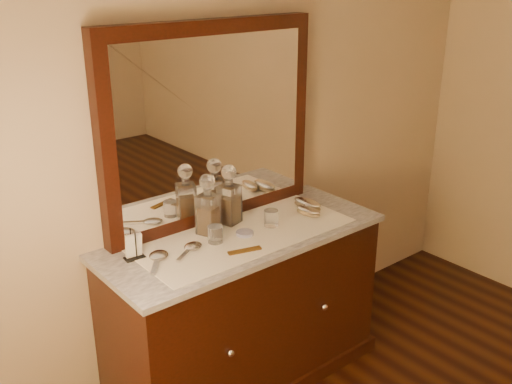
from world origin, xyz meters
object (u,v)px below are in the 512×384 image
Objects in this scene: decanter_left at (208,211)px; decanter_right at (229,201)px; comb at (245,251)px; napkin_rack at (134,247)px; brush_near at (308,211)px; brush_far at (307,204)px; hand_mirror_inner at (191,248)px; pin_dish at (245,233)px; dresser_cabinet at (244,311)px; mirror_frame at (211,125)px; hand_mirror_outer at (158,257)px.

decanter_right is at bearing 12.49° from decanter_left.
comb is 0.51× the size of decanter_right.
decanter_left is at bearing -167.51° from decanter_right.
napkin_rack is at bearing -179.73° from decanter_left.
brush_far reaches higher than brush_near.
decanter_right is 1.55× the size of hand_mirror_inner.
dresser_cabinet is at bearing 74.81° from pin_dish.
brush_far is (1.00, -0.08, -0.03)m from napkin_rack.
hand_mirror_inner is (-0.18, 0.17, 0.00)m from comb.
napkin_rack reaches higher than comb.
pin_dish is (-0.01, -0.26, -0.49)m from mirror_frame.
hand_mirror_outer is (-0.92, 0.00, -0.02)m from brush_far.
napkin_rack is 0.26m from hand_mirror_inner.
comb is 0.35m from decanter_right.
hand_mirror_outer reaches higher than comb.
decanter_right is at bearing 79.52° from pin_dish.
dresser_cabinet is 0.97m from mirror_frame.
hand_mirror_outer is (-0.46, 0.05, 0.00)m from pin_dish.
comb is (-0.12, -0.40, -0.49)m from mirror_frame.
decanter_left is 1.96× the size of brush_near.
decanter_left is at bearing 108.95° from comb.
dresser_cabinet is 0.74m from napkin_rack.
pin_dish is 0.43× the size of hand_mirror_inner.
napkin_rack is at bearing 168.74° from dresser_cabinet.
comb is at bearing -28.08° from hand_mirror_outer.
brush_near is 0.87m from hand_mirror_outer.
brush_near reaches higher than pin_dish.
mirror_frame reaches higher than decanter_left.
brush_near is at bearing -25.89° from decanter_right.
hand_mirror_inner reaches higher than comb.
decanter_right is 0.36m from hand_mirror_inner.
decanter_left is 0.56m from brush_near.
mirror_frame is 7.69× the size of brush_near.
decanter_left is (-0.12, 0.13, 0.11)m from pin_dish.
decanter_right reaches higher than pin_dish.
brush_far is 0.92m from hand_mirror_outer.
mirror_frame is at bearing 25.34° from hand_mirror_outer.
mirror_frame is at bearing 88.85° from pin_dish.
napkin_rack reaches higher than pin_dish.
dresser_cabinet is 0.54m from hand_mirror_inner.
decanter_right is at bearing 80.18° from dresser_cabinet.
hand_mirror_outer is (-0.49, -0.12, -0.11)m from decanter_right.
decanter_right is (0.03, 0.16, 0.11)m from pin_dish.
brush_far is (0.59, -0.08, -0.09)m from decanter_left.
brush_far reaches higher than comb.
decanter_left reaches higher than dresser_cabinet.
dresser_cabinet is 0.58m from decanter_right.
comb is 0.80× the size of hand_mirror_inner.
brush_near is at bearing -130.67° from brush_far.
mirror_frame reaches higher than brush_near.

